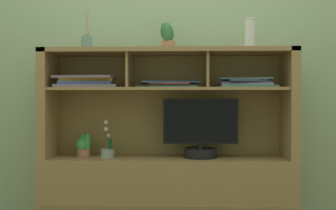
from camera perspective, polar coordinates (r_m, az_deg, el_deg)
The scene contains 11 objects.
back_wall at distance 3.27m, azimuth 0.15°, elevation 9.20°, with size 6.00×0.02×2.80m, color #97B088.
media_console at distance 3.05m, azimuth 0.00°, elevation -9.08°, with size 1.70×0.43×1.26m.
tv_monitor at distance 3.00m, azimuth 4.23°, elevation -3.66°, with size 0.51×0.22×0.40m.
potted_orchid at distance 3.05m, azimuth -7.78°, elevation -5.83°, with size 0.11×0.11×0.25m.
potted_fern at distance 3.12m, azimuth -10.79°, elevation -5.30°, with size 0.11×0.11×0.16m.
magazine_stack_left at distance 3.01m, azimuth 0.22°, elevation 2.65°, with size 0.42×0.28×0.04m.
magazine_stack_centre at distance 3.01m, azimuth 10.03°, elevation 2.80°, with size 0.40×0.29×0.06m.
magazine_stack_right at distance 3.01m, azimuth -10.50°, elevation 2.96°, with size 0.42×0.24×0.08m.
diffuser_bottle at distance 3.07m, azimuth -10.46°, elevation 7.95°, with size 0.07×0.07×0.27m.
potted_succulent at distance 3.06m, azimuth -0.06°, elevation 8.97°, with size 0.11×0.12×0.19m.
ceramic_vase at distance 3.05m, azimuth 10.53°, elevation 9.04°, with size 0.07×0.07×0.21m.
Camera 1 is at (0.11, -3.00, 0.91)m, focal length 47.23 mm.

